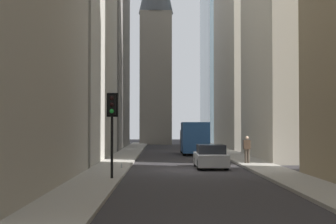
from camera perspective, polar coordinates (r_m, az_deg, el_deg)
The scene contains 11 objects.
ground_plane at distance 29.11m, azimuth 2.31°, elevation -6.53°, with size 135.00×135.00×0.00m, color #302D30.
sidewalk_right at distance 29.21m, azimuth -6.60°, elevation -6.37°, with size 90.00×2.20×0.14m, color #A8A399.
sidewalk_left at distance 29.69m, azimuth 11.06°, elevation -6.27°, with size 90.00×2.20×0.14m, color #A8A399.
building_left_far at distance 61.53m, azimuth 10.79°, elevation 10.52°, with size 19.02×10.00×30.78m.
building_right_far at distance 59.61m, azimuth -9.69°, elevation 11.14°, with size 17.10×10.50×31.22m.
church_spire at distance 72.80m, azimuth -1.36°, elevation 8.70°, with size 4.88×4.88×29.69m.
delivery_truck at distance 45.34m, azimuth 2.95°, elevation -2.92°, with size 6.46×2.25×2.84m.
sedan_silver at distance 30.54m, azimuth 4.80°, elevation -5.05°, with size 4.30×1.78×1.42m.
traffic_light_foreground at distance 23.34m, azimuth -6.29°, elevation -0.37°, with size 0.43×0.52×3.89m.
pedestrian at distance 33.19m, azimuth 8.83°, elevation -4.03°, with size 0.26×0.44×1.73m.
discarded_bottle at distance 29.03m, azimuth -5.22°, elevation -6.05°, with size 0.07×0.07×0.27m.
Camera 1 is at (-28.96, 1.58, 2.51)m, focal length 54.44 mm.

